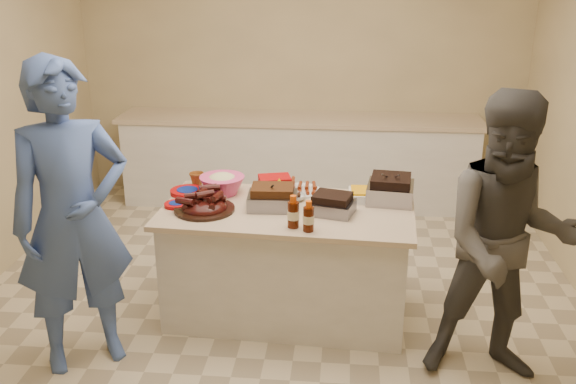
# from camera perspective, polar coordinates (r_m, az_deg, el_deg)

# --- Properties ---
(room) EXTENTS (4.50, 5.00, 2.70)m
(room) POSITION_cam_1_polar(r_m,az_deg,el_deg) (4.70, -1.17, -10.48)
(room) COLOR #CAB482
(room) RESTS_ON ground
(back_counter) EXTENTS (3.60, 0.64, 0.90)m
(back_counter) POSITION_cam_1_polar(r_m,az_deg,el_deg) (6.53, 0.97, 2.86)
(back_counter) COLOR silver
(back_counter) RESTS_ON ground
(island) EXTENTS (1.74, 0.99, 0.80)m
(island) POSITION_cam_1_polar(r_m,az_deg,el_deg) (4.67, -0.06, -10.65)
(island) COLOR silver
(island) RESTS_ON ground
(rib_platter) EXTENTS (0.46, 0.46, 0.16)m
(rib_platter) POSITION_cam_1_polar(r_m,az_deg,el_deg) (4.32, -7.42, -1.65)
(rib_platter) COLOR #3C0E0B
(rib_platter) RESTS_ON island
(pulled_pork_tray) EXTENTS (0.34, 0.26, 0.10)m
(pulled_pork_tray) POSITION_cam_1_polar(r_m,az_deg,el_deg) (4.33, -1.37, -1.40)
(pulled_pork_tray) COLOR #47230F
(pulled_pork_tray) RESTS_ON island
(brisket_tray) EXTENTS (0.33, 0.29, 0.08)m
(brisket_tray) POSITION_cam_1_polar(r_m,az_deg,el_deg) (4.25, 3.93, -1.88)
(brisket_tray) COLOR black
(brisket_tray) RESTS_ON island
(roasting_pan) EXTENTS (0.35, 0.35, 0.12)m
(roasting_pan) POSITION_cam_1_polar(r_m,az_deg,el_deg) (4.50, 9.03, -0.81)
(roasting_pan) COLOR gray
(roasting_pan) RESTS_ON island
(coleslaw_bowl) EXTENTS (0.34, 0.34, 0.22)m
(coleslaw_bowl) POSITION_cam_1_polar(r_m,az_deg,el_deg) (4.61, -5.83, -0.14)
(coleslaw_bowl) COLOR #DB3F7C
(coleslaw_bowl) RESTS_ON island
(sausage_plate) EXTENTS (0.33, 0.33, 0.05)m
(sausage_plate) POSITION_cam_1_polar(r_m,az_deg,el_deg) (4.62, 1.06, 0.04)
(sausage_plate) COLOR silver
(sausage_plate) RESTS_ON island
(mac_cheese_dish) EXTENTS (0.31, 0.23, 0.08)m
(mac_cheese_dish) POSITION_cam_1_polar(r_m,az_deg,el_deg) (4.51, 7.33, -0.68)
(mac_cheese_dish) COLOR #ECA70B
(mac_cheese_dish) RESTS_ON island
(bbq_bottle_a) EXTENTS (0.07, 0.07, 0.21)m
(bbq_bottle_a) POSITION_cam_1_polar(r_m,az_deg,el_deg) (4.02, 0.47, -3.14)
(bbq_bottle_a) COLOR #381002
(bbq_bottle_a) RESTS_ON island
(bbq_bottle_b) EXTENTS (0.07, 0.07, 0.20)m
(bbq_bottle_b) POSITION_cam_1_polar(r_m,az_deg,el_deg) (3.97, 1.82, -3.47)
(bbq_bottle_b) COLOR #381002
(bbq_bottle_b) RESTS_ON island
(mustard_bottle) EXTENTS (0.05, 0.05, 0.13)m
(mustard_bottle) POSITION_cam_1_polar(r_m,az_deg,el_deg) (4.56, -0.78, -0.27)
(mustard_bottle) COLOR #E5C800
(mustard_bottle) RESTS_ON island
(sauce_bowl) EXTENTS (0.14, 0.05, 0.13)m
(sauce_bowl) POSITION_cam_1_polar(r_m,az_deg,el_deg) (4.46, 0.71, -0.73)
(sauce_bowl) COLOR silver
(sauce_bowl) RESTS_ON island
(plate_stack_large) EXTENTS (0.26, 0.26, 0.03)m
(plate_stack_large) POSITION_cam_1_polar(r_m,az_deg,el_deg) (4.64, -8.93, -0.13)
(plate_stack_large) COLOR #9C0608
(plate_stack_large) RESTS_ON island
(plate_stack_small) EXTENTS (0.17, 0.17, 0.02)m
(plate_stack_small) POSITION_cam_1_polar(r_m,az_deg,el_deg) (4.42, -9.88, -1.25)
(plate_stack_small) COLOR #9C0608
(plate_stack_small) RESTS_ON island
(plastic_cup) EXTENTS (0.11, 0.11, 0.11)m
(plastic_cup) POSITION_cam_1_polar(r_m,az_deg,el_deg) (4.79, -8.08, 0.56)
(plastic_cup) COLOR brown
(plastic_cup) RESTS_ON island
(basket_stack) EXTENTS (0.26, 0.22, 0.11)m
(basket_stack) POSITION_cam_1_polar(r_m,az_deg,el_deg) (4.64, -1.18, 0.09)
(basket_stack) COLOR #9C0608
(basket_stack) RESTS_ON island
(guest_blue) EXTENTS (1.62, 1.97, 0.46)m
(guest_blue) POSITION_cam_1_polar(r_m,az_deg,el_deg) (4.40, -17.20, -13.82)
(guest_blue) COLOR #435EA3
(guest_blue) RESTS_ON ground
(guest_gray) EXTENTS (0.85, 1.75, 0.66)m
(guest_gray) POSITION_cam_1_polar(r_m,az_deg,el_deg) (4.28, 17.62, -14.97)
(guest_gray) COLOR #514E4A
(guest_gray) RESTS_ON ground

